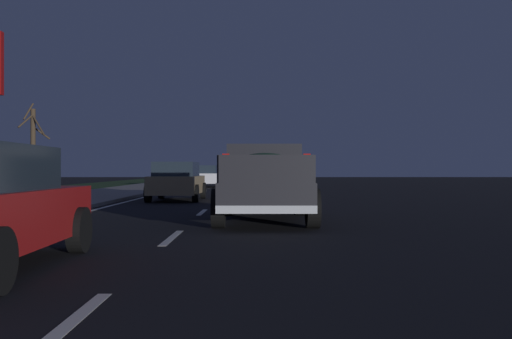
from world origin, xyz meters
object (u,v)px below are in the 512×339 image
(pickup_truck, at_px, (264,180))
(sedan_tan, at_px, (177,181))
(sedan_white, at_px, (206,176))
(bare_tree_far, at_px, (33,147))

(pickup_truck, height_order, sedan_tan, pickup_truck)
(sedan_white, height_order, bare_tree_far, bare_tree_far)
(pickup_truck, xyz_separation_m, sedan_white, (27.98, 3.62, -0.20))
(sedan_white, distance_m, bare_tree_far, 12.71)
(pickup_truck, relative_size, bare_tree_far, 1.08)
(sedan_white, distance_m, sedan_tan, 18.56)
(pickup_truck, relative_size, sedan_white, 1.23)
(pickup_truck, height_order, sedan_white, pickup_truck)
(sedan_white, xyz_separation_m, bare_tree_far, (-8.63, 9.16, 1.76))
(bare_tree_far, bearing_deg, sedan_white, -46.71)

